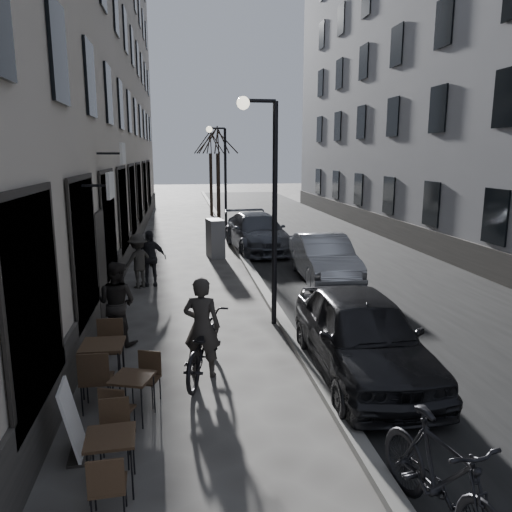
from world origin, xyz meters
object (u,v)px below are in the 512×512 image
object	(u,v)px
streetlamp_near	(267,188)
pedestrian_near	(117,303)
bistro_set_c	(104,362)
bicycle	(202,346)
pedestrian_mid	(138,261)
pedestrian_far	(150,258)
car_near	(362,335)
bistro_set_a	(112,457)
moped	(441,478)
car_mid	(324,258)
tree_far	(210,141)
streetlamp_far	(222,170)
bistro_set_b	(133,393)
sign_board	(74,427)
car_far	(257,232)
tree_near	(218,138)
utility_cabinet	(215,238)

from	to	relation	value
streetlamp_near	pedestrian_near	world-z (taller)	streetlamp_near
bistro_set_c	bicycle	bearing A→B (deg)	13.62
streetlamp_near	pedestrian_mid	world-z (taller)	streetlamp_near
pedestrian_far	car_near	bearing A→B (deg)	-60.92
bistro_set_a	moped	size ratio (longest dim) A/B	0.69
car_mid	tree_far	bearing A→B (deg)	100.60
bistro_set_a	car_near	world-z (taller)	car_near
streetlamp_far	pedestrian_far	world-z (taller)	streetlamp_far
car_mid	moped	size ratio (longest dim) A/B	2.09
tree_far	bistro_set_c	xyz separation A→B (m)	(-3.33, -23.90, -4.15)
bistro_set_b	car_mid	distance (m)	9.29
pedestrian_far	sign_board	bearing A→B (deg)	-94.86
bicycle	tree_far	bearing A→B (deg)	-77.89
pedestrian_near	pedestrian_mid	xyz separation A→B (m)	(0.09, 4.46, -0.08)
tree_far	car_far	world-z (taller)	tree_far
tree_near	car_near	xyz separation A→B (m)	(1.12, -17.94, -3.91)
streetlamp_far	pedestrian_near	bearing A→B (deg)	-104.43
streetlamp_far	pedestrian_far	distance (m)	8.87
tree_near	car_far	xyz separation A→B (m)	(1.10, -6.00, -3.92)
bistro_set_b	bicycle	size ratio (longest dim) A/B	0.67
pedestrian_far	tree_near	bearing A→B (deg)	73.62
tree_far	car_mid	xyz separation A→B (m)	(2.40, -17.19, -3.96)
streetlamp_near	bistro_set_c	xyz separation A→B (m)	(-3.25, -2.90, -2.65)
car_mid	bistro_set_a	bearing A→B (deg)	-116.90
bistro_set_b	pedestrian_mid	distance (m)	7.67
pedestrian_far	moped	size ratio (longest dim) A/B	0.82
streetlamp_far	car_near	xyz separation A→B (m)	(1.19, -14.94, -2.40)
bistro_set_b	bistro_set_c	world-z (taller)	bistro_set_c
utility_cabinet	car_mid	xyz separation A→B (m)	(3.10, -4.02, -0.02)
bistro_set_b	tree_near	bearing A→B (deg)	100.67
moped	pedestrian_mid	bearing A→B (deg)	100.29
tree_near	pedestrian_near	xyz separation A→B (m)	(-3.35, -15.73, -3.79)
car_far	streetlamp_near	bearing A→B (deg)	-102.59
bistro_set_c	sign_board	world-z (taller)	sign_board
bicycle	pedestrian_near	size ratio (longest dim) A/B	1.21
streetlamp_far	bistro_set_b	world-z (taller)	streetlamp_far
bistro_set_c	pedestrian_far	distance (m)	6.85
sign_board	pedestrian_near	world-z (taller)	pedestrian_near
pedestrian_mid	bistro_set_a	bearing A→B (deg)	57.75
bistro_set_c	car_mid	world-z (taller)	car_mid
pedestrian_far	bistro_set_a	bearing A→B (deg)	-91.11
car_near	bicycle	bearing A→B (deg)	173.50
sign_board	pedestrian_near	size ratio (longest dim) A/B	0.58
bicycle	car_near	distance (m)	2.83
bistro_set_a	car_far	xyz separation A→B (m)	(3.98, 14.50, 0.32)
pedestrian_near	tree_far	bearing A→B (deg)	-73.23
bistro_set_c	car_near	size ratio (longest dim) A/B	0.38
bicycle	car_far	distance (m)	11.87
utility_cabinet	car_near	distance (m)	10.92
bistro_set_a	utility_cabinet	bearing A→B (deg)	77.56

